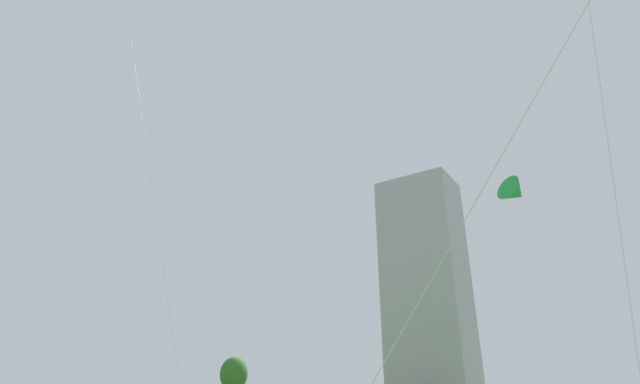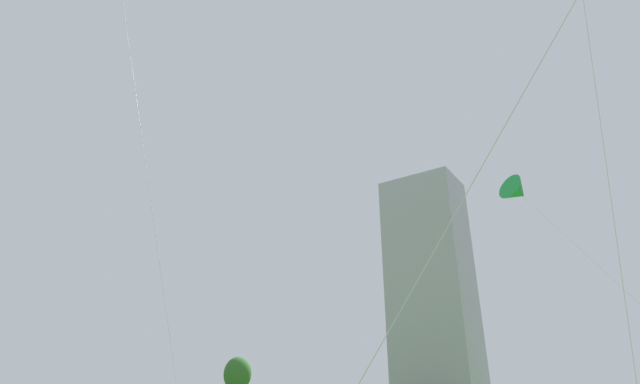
{
  "view_description": "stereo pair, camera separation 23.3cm",
  "coord_description": "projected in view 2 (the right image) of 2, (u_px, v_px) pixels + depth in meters",
  "views": [
    {
      "loc": [
        12.61,
        -7.05,
        1.94
      ],
      "look_at": [
        2.15,
        11.61,
        11.46
      ],
      "focal_mm": 27.19,
      "sensor_mm": 36.0,
      "label": 1
    },
    {
      "loc": [
        12.81,
        -6.93,
        1.94
      ],
      "look_at": [
        2.15,
        11.61,
        11.46
      ],
      "focal_mm": 27.19,
      "sensor_mm": 36.0,
      "label": 2
    }
  ],
  "objects": [
    {
      "name": "park_tree_0",
      "position": [
        238.0,
        374.0,
        53.37
      ],
      "size": [
        3.05,
        3.05,
        7.12
      ],
      "color": "brown",
      "rests_on": "ground"
    },
    {
      "name": "distant_highrise_1",
      "position": [
        431.0,
        289.0,
        141.93
      ],
      "size": [
        23.54,
        18.33,
        67.4
      ],
      "primitive_type": "cube",
      "rotation": [
        0.0,
        0.0,
        -0.07
      ],
      "color": "#A8A8AD",
      "rests_on": "ground"
    },
    {
      "name": "kite_flying_2",
      "position": [
        517.0,
        191.0,
        30.61
      ],
      "size": [
        10.47,
        2.46,
        15.48
      ],
      "color": "silver",
      "rests_on": "ground"
    }
  ]
}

